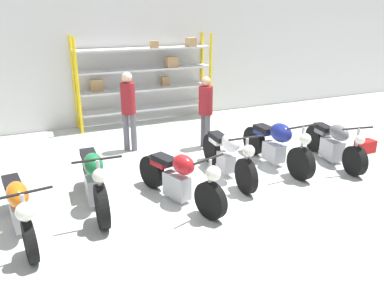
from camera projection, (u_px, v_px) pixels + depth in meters
ground_plane at (201, 187)px, 6.79m from camera, size 30.00×30.00×0.00m
back_wall at (125, 58)px, 10.34m from camera, size 30.00×0.08×3.60m
shelving_rack at (148, 77)px, 10.39m from camera, size 3.84×0.63×2.44m
motorcycle_orange at (19, 206)px, 5.20m from camera, size 0.72×2.07×0.95m
motorcycle_green at (94, 180)px, 5.98m from camera, size 0.70×2.07×1.07m
motorcycle_red at (180, 178)px, 6.12m from camera, size 0.88×2.01×0.98m
motorcycle_white at (228, 154)px, 7.06m from camera, size 0.67×2.10×1.01m
motorcycle_blue at (277, 145)px, 7.58m from camera, size 0.72×2.14×1.05m
motorcycle_grey at (334, 144)px, 7.82m from camera, size 0.71×2.00×0.95m
person_browsing at (128, 105)px, 8.26m from camera, size 0.45×0.45×1.79m
person_near_rack at (206, 107)px, 8.47m from camera, size 0.34×0.34×1.66m
toolbox at (365, 146)px, 8.44m from camera, size 0.44×0.26×0.28m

